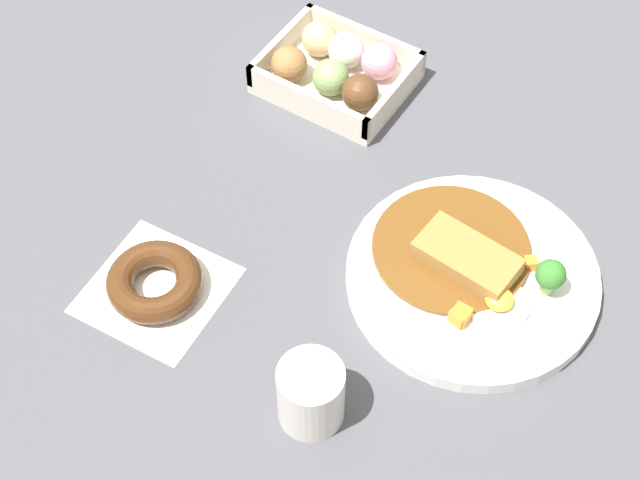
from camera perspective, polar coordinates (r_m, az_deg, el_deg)
ground_plane at (r=1.10m, az=3.97°, el=1.84°), size 1.60×1.60×0.00m
curry_plate at (r=1.04m, az=8.89°, el=-1.95°), size 0.27×0.27×0.06m
donut_box at (r=1.21m, az=1.01°, el=9.97°), size 0.17×0.14×0.06m
chocolate_ring_donut at (r=1.03m, az=-9.67°, el=-2.48°), size 0.15×0.15×0.03m
coffee_mug at (r=0.93m, az=-0.54°, el=-9.03°), size 0.06×0.06×0.08m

